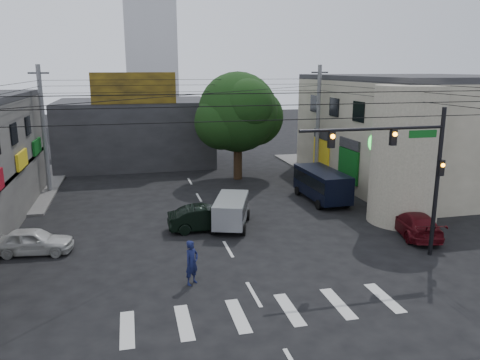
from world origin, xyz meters
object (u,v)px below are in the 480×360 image
object	(u,v)px
traffic_gantry	(408,160)
maroon_sedan	(415,224)
dark_sedan	(206,218)
traffic_officer	(192,263)
utility_pole_far_right	(318,123)
utility_pole_far_left	(44,130)
navy_van	(322,186)
white_compact	(33,241)
silver_minivan	(231,213)
street_tree	(238,112)

from	to	relation	value
traffic_gantry	maroon_sedan	distance (m)	5.55
dark_sedan	traffic_officer	distance (m)	6.83
utility_pole_far_right	dark_sedan	distance (m)	16.01
utility_pole_far_left	utility_pole_far_right	xyz separation A→B (m)	(21.00, 0.00, 0.00)
traffic_gantry	navy_van	distance (m)	10.86
white_compact	silver_minivan	distance (m)	10.47
dark_sedan	maroon_sedan	bearing A→B (deg)	-107.70
utility_pole_far_right	silver_minivan	distance (m)	14.84
navy_van	street_tree	bearing A→B (deg)	26.20
street_tree	maroon_sedan	xyz separation A→B (m)	(6.35, -15.36, -4.82)
navy_van	utility_pole_far_right	bearing A→B (deg)	-20.87
dark_sedan	utility_pole_far_left	bearing A→B (deg)	42.42
navy_van	maroon_sedan	bearing A→B (deg)	-164.82
navy_van	traffic_officer	world-z (taller)	navy_van
dark_sedan	traffic_officer	world-z (taller)	traffic_officer
silver_minivan	traffic_officer	xyz separation A→B (m)	(-3.18, -6.79, 0.11)
silver_minivan	navy_van	size ratio (longest dim) A/B	0.79
street_tree	traffic_gantry	world-z (taller)	street_tree
utility_pole_far_right	navy_van	xyz separation A→B (m)	(-2.40, -6.82, -3.52)
utility_pole_far_right	street_tree	bearing A→B (deg)	171.25
utility_pole_far_left	traffic_gantry	bearing A→B (deg)	-42.86
utility_pole_far_right	traffic_officer	world-z (taller)	utility_pole_far_right
street_tree	white_compact	xyz separation A→B (m)	(-13.45, -13.32, -4.83)
street_tree	traffic_officer	xyz separation A→B (m)	(-6.29, -18.46, -4.51)
dark_sedan	maroon_sedan	size ratio (longest dim) A/B	0.88
street_tree	dark_sedan	bearing A→B (deg)	-111.28
utility_pole_far_right	traffic_officer	xyz separation A→B (m)	(-12.79, -17.46, -3.64)
dark_sedan	maroon_sedan	xyz separation A→B (m)	(10.96, -3.51, -0.05)
street_tree	silver_minivan	world-z (taller)	street_tree
traffic_gantry	silver_minivan	xyz separation A→B (m)	(-6.93, 6.33, -3.98)
street_tree	navy_van	world-z (taller)	street_tree
traffic_officer	white_compact	bearing A→B (deg)	103.97
street_tree	utility_pole_far_right	world-z (taller)	utility_pole_far_right
traffic_gantry	maroon_sedan	size ratio (longest dim) A/B	1.50
traffic_gantry	navy_van	xyz separation A→B (m)	(0.27, 10.19, -3.75)
utility_pole_far_left	utility_pole_far_right	bearing A→B (deg)	0.00
traffic_gantry	maroon_sedan	world-z (taller)	traffic_gantry
traffic_gantry	maroon_sedan	xyz separation A→B (m)	(2.52, 2.65, -4.18)
street_tree	traffic_officer	size ratio (longest dim) A/B	4.51
utility_pole_far_left	white_compact	world-z (taller)	utility_pole_far_left
maroon_sedan	navy_van	world-z (taller)	navy_van
utility_pole_far_left	traffic_officer	bearing A→B (deg)	-64.82
white_compact	maroon_sedan	world-z (taller)	maroon_sedan
utility_pole_far_left	dark_sedan	distance (m)	15.19
utility_pole_far_right	dark_sedan	size ratio (longest dim) A/B	2.16
maroon_sedan	silver_minivan	world-z (taller)	silver_minivan
navy_van	dark_sedan	bearing A→B (deg)	113.37
traffic_gantry	silver_minivan	size ratio (longest dim) A/B	1.67
maroon_sedan	dark_sedan	bearing A→B (deg)	-5.09
traffic_officer	traffic_gantry	bearing A→B (deg)	-37.78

